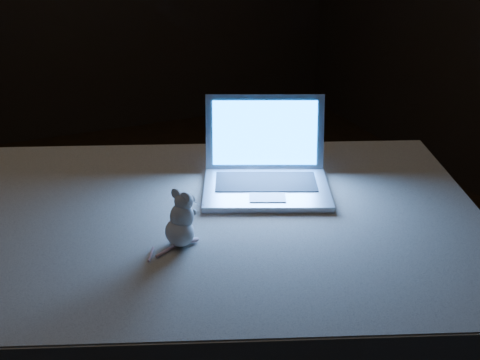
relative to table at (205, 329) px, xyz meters
name	(u,v)px	position (x,y,z in m)	size (l,w,h in m)	color
floor	(136,341)	(-0.12, 0.51, -0.41)	(5.00, 5.00, 0.00)	black
table	(205,329)	(0.00, 0.00, 0.00)	(1.53, 0.98, 0.82)	black
tablecloth	(211,233)	(0.02, -0.03, 0.37)	(1.63, 1.09, 0.10)	#BBB29F
laptop	(267,154)	(0.23, 0.05, 0.55)	(0.38, 0.34, 0.26)	#B8B9BD
plush_mouse	(179,219)	(-0.11, -0.13, 0.49)	(0.11, 0.11, 0.15)	silver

